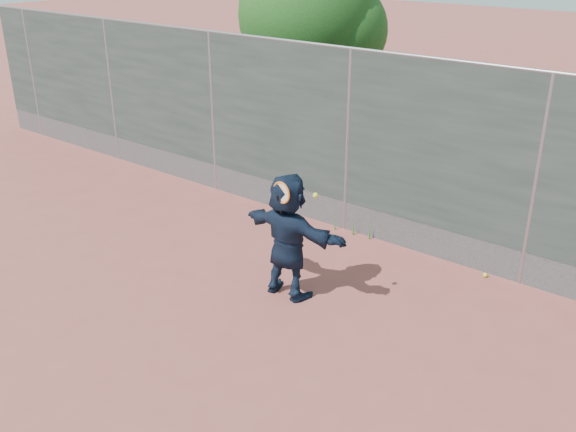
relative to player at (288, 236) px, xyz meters
The scene contains 7 objects.
ground 1.61m from the player, 115.20° to the right, with size 80.00×80.00×0.00m, color #9E4C42.
player is the anchor object (origin of this frame).
ball_ground 3.03m from the player, 47.15° to the left, with size 0.07×0.07×0.07m, color yellow.
fence 2.46m from the player, 104.08° to the left, with size 20.00×0.06×3.03m.
swing_action 0.72m from the player, 63.54° to the right, with size 0.65×0.18×0.51m.
tree_left 6.66m from the player, 122.67° to the left, with size 3.15×3.00×4.53m.
weed_clump 2.31m from the player, 97.32° to the left, with size 0.68×0.07×0.30m.
Camera 1 is at (5.34, -4.86, 4.59)m, focal length 40.00 mm.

